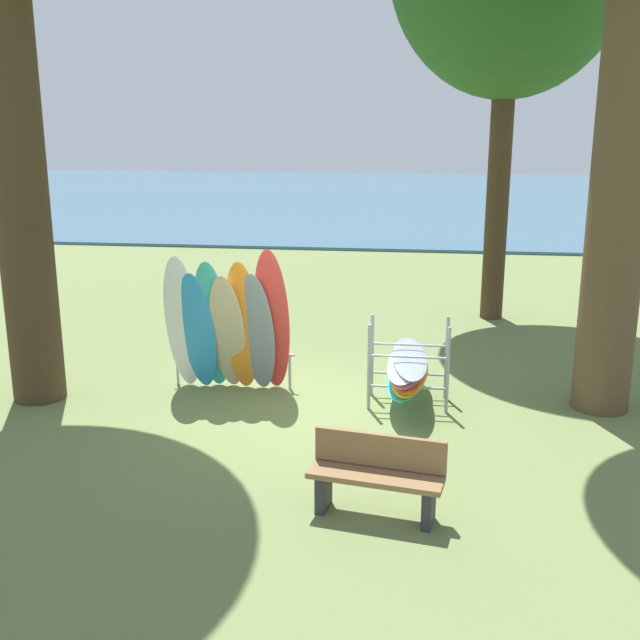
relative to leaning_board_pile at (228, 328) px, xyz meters
name	(u,v)px	position (x,y,z in m)	size (l,w,h in m)	color
ground_plane	(302,409)	(1.20, -0.55, -1.02)	(80.00, 80.00, 0.00)	olive
lake_water	(393,196)	(1.20, 31.21, -0.97)	(80.00, 36.00, 0.10)	#38607A
leaning_board_pile	(228,328)	(0.00, 0.00, 0.00)	(1.94, 0.79, 2.27)	white
board_storage_rack	(408,367)	(2.69, -0.10, -0.46)	(1.15, 2.13, 1.25)	#9EA0A5
park_bench	(377,474)	(2.44, -3.42, -0.56)	(1.45, 0.65, 0.85)	#2D2D33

